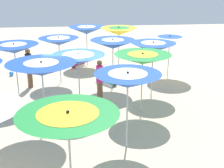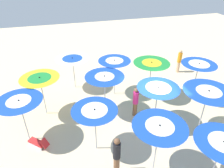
% 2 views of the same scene
% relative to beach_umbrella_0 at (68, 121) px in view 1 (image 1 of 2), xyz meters
% --- Properties ---
extents(ground, '(40.78, 40.78, 0.04)m').
position_rel_beach_umbrella_0_xyz_m(ground, '(5.94, -0.27, -2.25)').
color(ground, beige).
extents(beach_umbrella_0, '(2.14, 2.14, 2.47)m').
position_rel_beach_umbrella_0_xyz_m(beach_umbrella_0, '(0.00, 0.00, 0.00)').
color(beach_umbrella_0, '#B2B2B7').
rests_on(beach_umbrella_0, ground).
extents(beach_umbrella_1, '(1.96, 1.96, 2.45)m').
position_rel_beach_umbrella_0_xyz_m(beach_umbrella_1, '(2.55, -1.64, -0.05)').
color(beach_umbrella_1, '#B2B2B7').
rests_on(beach_umbrella_1, ground).
extents(beach_umbrella_2, '(2.09, 2.09, 2.39)m').
position_rel_beach_umbrella_0_xyz_m(beach_umbrella_2, '(4.99, -2.58, -0.09)').
color(beach_umbrella_2, '#B2B2B7').
rests_on(beach_umbrella_2, ground).
extents(beach_umbrella_3, '(1.92, 1.92, 2.37)m').
position_rel_beach_umbrella_0_xyz_m(beach_umbrella_3, '(6.96, -3.45, -0.12)').
color(beach_umbrella_3, '#B2B2B7').
rests_on(beach_umbrella_3, ground).
extents(beach_umbrella_4, '(2.10, 2.10, 2.17)m').
position_rel_beach_umbrella_0_xyz_m(beach_umbrella_4, '(9.29, -4.86, -0.31)').
color(beach_umbrella_4, '#B2B2B7').
rests_on(beach_umbrella_4, ground).
extents(beach_umbrella_6, '(2.24, 2.24, 2.49)m').
position_rel_beach_umbrella_0_xyz_m(beach_umbrella_6, '(3.85, 0.92, -0.01)').
color(beach_umbrella_6, '#B2B2B7').
rests_on(beach_umbrella_6, ground).
extents(beach_umbrella_7, '(2.04, 2.04, 2.27)m').
position_rel_beach_umbrella_0_xyz_m(beach_umbrella_7, '(5.69, -0.25, -0.21)').
color(beach_umbrella_7, '#B2B2B7').
rests_on(beach_umbrella_7, ground).
extents(beach_umbrella_8, '(2.05, 2.05, 2.34)m').
position_rel_beach_umbrella_0_xyz_m(beach_umbrella_8, '(7.94, -1.82, -0.15)').
color(beach_umbrella_8, '#B2B2B7').
rests_on(beach_umbrella_8, ground).
extents(beach_umbrella_9, '(2.00, 2.00, 2.35)m').
position_rel_beach_umbrella_0_xyz_m(beach_umbrella_9, '(11.15, -2.51, -0.14)').
color(beach_umbrella_9, '#B2B2B7').
rests_on(beach_umbrella_9, ground).
extents(beach_umbrella_12, '(2.00, 2.00, 2.45)m').
position_rel_beach_umbrella_0_xyz_m(beach_umbrella_12, '(6.91, 2.34, -0.02)').
color(beach_umbrella_12, '#B2B2B7').
rests_on(beach_umbrella_12, ground).
extents(beach_umbrella_13, '(1.91, 1.91, 2.29)m').
position_rel_beach_umbrella_0_xyz_m(beach_umbrella_13, '(8.94, 0.65, -0.18)').
color(beach_umbrella_13, '#B2B2B7').
rests_on(beach_umbrella_13, ground).
extents(beach_umbrella_14, '(2.02, 2.02, 2.31)m').
position_rel_beach_umbrella_0_xyz_m(beach_umbrella_14, '(11.96, -0.76, -0.19)').
color(beach_umbrella_14, '#B2B2B7').
rests_on(beach_umbrella_14, ground).
extents(lounger_1, '(1.03, 0.97, 0.59)m').
position_rel_beach_umbrella_0_xyz_m(lounger_1, '(11.51, -0.17, -2.03)').
color(lounger_1, silver).
rests_on(lounger_1, ground).
extents(lounger_2, '(1.20, 0.97, 0.60)m').
position_rel_beach_umbrella_0_xyz_m(lounger_2, '(8.42, -1.57, -2.03)').
color(lounger_2, silver).
rests_on(lounger_2, ground).
extents(beachgoer_1, '(0.30, 0.30, 1.86)m').
position_rel_beach_umbrella_0_xyz_m(beachgoer_1, '(8.40, 2.05, -1.24)').
color(beachgoer_1, brown).
rests_on(beachgoer_1, ground).
extents(beachgoer_2, '(0.30, 0.30, 1.75)m').
position_rel_beach_umbrella_0_xyz_m(beachgoer_2, '(6.44, -1.10, -1.31)').
color(beachgoer_2, brown).
rests_on(beachgoer_2, ground).
extents(beach_ball, '(0.24, 0.24, 0.24)m').
position_rel_beach_umbrella_0_xyz_m(beach_ball, '(10.27, 3.30, -2.11)').
color(beach_ball, '#337FE5').
rests_on(beach_ball, ground).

